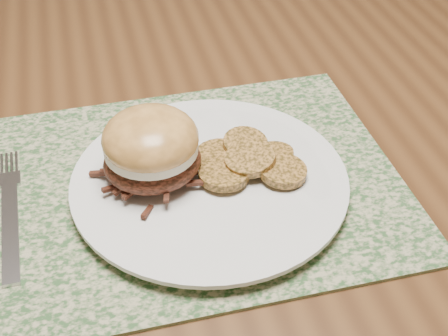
# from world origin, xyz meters

# --- Properties ---
(dining_table) EXTENTS (1.50, 0.90, 0.75)m
(dining_table) POSITION_xyz_m (0.00, 0.00, 0.67)
(dining_table) COLOR #563419
(dining_table) RESTS_ON ground
(placemat) EXTENTS (0.45, 0.33, 0.00)m
(placemat) POSITION_xyz_m (-0.01, -0.18, 0.75)
(placemat) COLOR #2E5029
(placemat) RESTS_ON dining_table
(dinner_plate) EXTENTS (0.26, 0.26, 0.02)m
(dinner_plate) POSITION_xyz_m (0.02, -0.20, 0.76)
(dinner_plate) COLOR silver
(dinner_plate) RESTS_ON placemat
(pork_sandwich) EXTENTS (0.11, 0.11, 0.07)m
(pork_sandwich) POSITION_xyz_m (-0.03, -0.18, 0.81)
(pork_sandwich) COLOR black
(pork_sandwich) RESTS_ON dinner_plate
(roasted_potatoes) EXTENTS (0.12, 0.11, 0.03)m
(roasted_potatoes) POSITION_xyz_m (0.06, -0.19, 0.78)
(roasted_potatoes) COLOR #A46D30
(roasted_potatoes) RESTS_ON dinner_plate
(fork) EXTENTS (0.02, 0.19, 0.00)m
(fork) POSITION_xyz_m (-0.17, -0.18, 0.76)
(fork) COLOR #B1B0B8
(fork) RESTS_ON placemat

